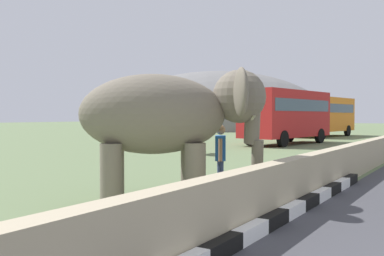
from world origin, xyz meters
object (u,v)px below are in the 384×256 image
Objects in this scene: cow_near at (199,136)px; elephant at (170,116)px; bus_red at (287,113)px; bus_orange at (323,113)px; person_handler at (220,156)px.

elephant is at bearing -150.91° from cow_near.
elephant is 20.23m from bus_red.
bus_red is (19.65, 4.79, 0.22)m from elephant.
cow_near is (-21.17, -0.08, -1.21)m from bus_orange.
person_handler is at bearing -19.02° from elephant.
cow_near is at bearing -179.79° from bus_orange.
bus_orange is (11.66, 0.93, 0.00)m from bus_red.
person_handler is 30.60m from bus_orange.
elephant reaches higher than person_handler.
cow_near is (10.14, 5.64, -0.99)m from elephant.
person_handler is 10.69m from cow_near.
bus_red is at bearing -175.44° from bus_orange.
bus_orange is at bearing 11.68° from person_handler.
elephant is 0.47× the size of bus_red.
bus_orange is (31.31, 5.72, 0.22)m from elephant.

